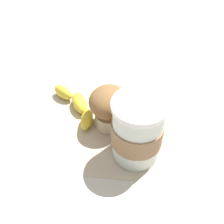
{
  "coord_description": "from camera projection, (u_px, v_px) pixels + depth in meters",
  "views": [
    {
      "loc": [
        -0.11,
        0.35,
        0.41
      ],
      "look_at": [
        0.0,
        0.0,
        0.05
      ],
      "focal_mm": 42.0,
      "sensor_mm": 36.0,
      "label": 1
    }
  ],
  "objects": [
    {
      "name": "coffee_cup",
      "position": [
        137.0,
        130.0,
        0.46
      ],
      "size": [
        0.09,
        0.09,
        0.13
      ],
      "color": "silver",
      "rests_on": "paper_napkin"
    },
    {
      "name": "paper_napkin",
      "position": [
        112.0,
        128.0,
        0.55
      ],
      "size": [
        0.28,
        0.28,
        0.0
      ],
      "primitive_type": "cube",
      "rotation": [
        0.0,
        0.0,
        0.21
      ],
      "color": "beige",
      "rests_on": "ground_plane"
    },
    {
      "name": "banana",
      "position": [
        77.0,
        104.0,
        0.58
      ],
      "size": [
        0.13,
        0.11,
        0.03
      ],
      "color": "yellow",
      "rests_on": "paper_napkin"
    },
    {
      "name": "ground_plane",
      "position": [
        112.0,
        128.0,
        0.55
      ],
      "size": [
        3.0,
        3.0,
        0.0
      ],
      "primitive_type": "plane",
      "color": "beige"
    },
    {
      "name": "muffin",
      "position": [
        110.0,
        106.0,
        0.52
      ],
      "size": [
        0.08,
        0.08,
        0.09
      ],
      "color": "beige",
      "rests_on": "paper_napkin"
    }
  ]
}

